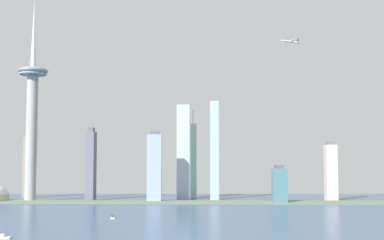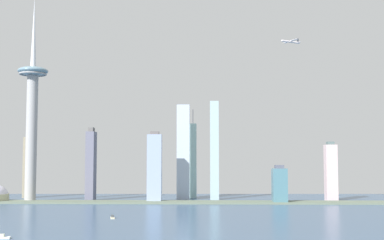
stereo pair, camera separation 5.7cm
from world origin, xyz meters
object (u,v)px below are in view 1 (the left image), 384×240
skyscraper_6 (214,150)px  skyscraper_4 (155,168)px  skyscraper_8 (331,172)px  airplane (291,42)px  boat_2 (113,217)px  observation_tower (32,105)px  skyscraper_0 (29,166)px  skyscraper_2 (280,185)px  skyscraper_5 (183,152)px  skyscraper_3 (91,165)px  skyscraper_1 (193,160)px

skyscraper_6 → skyscraper_4: bearing=-148.5°
skyscraper_8 → airplane: bearing=-126.3°
boat_2 → airplane: (221.38, 158.51, 228.99)m
observation_tower → skyscraper_0: bearing=110.0°
skyscraper_4 → boat_2: bearing=-96.0°
skyscraper_2 → skyscraper_5: 171.12m
airplane → skyscraper_6: bearing=-77.6°
skyscraper_0 → skyscraper_6: 318.99m
skyscraper_3 → skyscraper_6: skyscraper_6 is taller
skyscraper_3 → boat_2: 277.01m
skyscraper_1 → airplane: size_ratio=5.19×
skyscraper_1 → skyscraper_8: bearing=-16.2°
skyscraper_1 → boat_2: 341.94m
boat_2 → skyscraper_3: bearing=5.4°
airplane → skyscraper_3: bearing=-47.4°
skyscraper_3 → skyscraper_8: bearing=0.7°
skyscraper_2 → observation_tower: bearing=176.5°
skyscraper_0 → skyscraper_8: (498.88, -54.01, -8.49)m
skyscraper_6 → airplane: (106.32, -120.50, 150.68)m
skyscraper_3 → skyscraper_6: bearing=5.8°
skyscraper_3 → skyscraper_4: size_ratio=1.08×
skyscraper_2 → skyscraper_5: size_ratio=0.37×
boat_2 → skyscraper_0: bearing=20.1°
skyscraper_5 → skyscraper_6: (50.80, -2.84, 2.66)m
boat_2 → skyscraper_2: bearing=-57.5°
skyscraper_3 → skyscraper_8: skyscraper_3 is taller
airplane → boat_2: bearing=6.5°
skyscraper_1 → skyscraper_0: bearing=-178.0°
skyscraper_1 → skyscraper_6: bearing=-52.8°
airplane → observation_tower: bearing=-39.6°
observation_tower → skyscraper_2: bearing=-3.5°
skyscraper_0 → skyscraper_6: skyscraper_6 is taller
observation_tower → boat_2: observation_tower is taller
skyscraper_1 → skyscraper_2: (131.22, -119.53, -36.45)m
skyscraper_0 → boat_2: bearing=-57.7°
skyscraper_5 → observation_tower: bearing=-167.7°
skyscraper_2 → airplane: (11.49, -48.96, 203.75)m
observation_tower → skyscraper_2: observation_tower is taller
skyscraper_2 → skyscraper_1: bearing=137.7°
skyscraper_4 → skyscraper_5: (40.88, 58.95, 24.92)m
skyscraper_6 → skyscraper_1: bearing=127.2°
observation_tower → skyscraper_8: 479.89m
skyscraper_8 → airplane: (-76.99, -104.87, 185.52)m
skyscraper_4 → skyscraper_2: bearing=-4.7°
skyscraper_0 → skyscraper_1: size_ratio=0.75×
observation_tower → skyscraper_0: (-31.47, 86.50, -95.29)m
skyscraper_1 → skyscraper_2: size_ratio=2.68×
skyscraper_0 → skyscraper_1: (279.18, 9.62, 9.73)m
boat_2 → observation_tower: bearing=24.1°
observation_tower → skyscraper_2: (378.93, -23.41, -122.01)m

